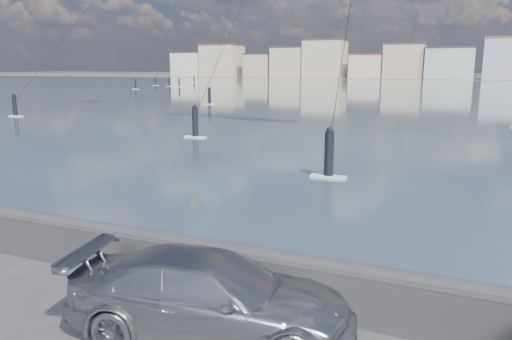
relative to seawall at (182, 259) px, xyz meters
The scene contains 5 objects.
bay_water 88.80m from the seawall, 90.00° to the left, with size 500.00×177.00×0.00m, color #394B66.
far_shore_strip 197.30m from the seawall, 90.00° to the left, with size 500.00×60.00×0.00m, color #4C473D.
seawall is the anchor object (origin of this frame).
far_buildings 183.39m from the seawall, 89.59° to the left, with size 240.79×13.26×14.60m.
car_silver 1.90m from the seawall, 43.27° to the right, with size 1.88×4.63×1.34m, color #A6A8AD.
Camera 1 is at (5.06, -5.05, 4.26)m, focal length 35.00 mm.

